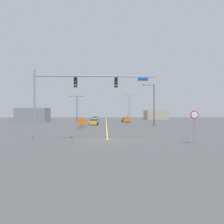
% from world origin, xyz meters
% --- Properties ---
extents(ground, '(171.58, 171.58, 0.00)m').
position_xyz_m(ground, '(0.00, 0.00, 0.00)').
color(ground, '#444447').
extents(road_centre_stripe, '(0.16, 95.32, 0.01)m').
position_xyz_m(road_centre_stripe, '(0.00, 47.66, 0.00)').
color(road_centre_stripe, yellow).
rests_on(road_centre_stripe, ground).
extents(traffic_signal_assembly, '(12.92, 0.44, 7.34)m').
position_xyz_m(traffic_signal_assembly, '(-3.40, -0.01, 5.44)').
color(traffic_signal_assembly, gray).
rests_on(traffic_signal_assembly, ground).
extents(stop_sign, '(0.76, 0.07, 3.07)m').
position_xyz_m(stop_sign, '(7.99, -2.99, 2.15)').
color(stop_sign, gray).
rests_on(stop_sign, ground).
extents(street_lamp_far_left, '(4.83, 0.24, 8.19)m').
position_xyz_m(street_lamp_far_left, '(-9.44, 43.17, 4.95)').
color(street_lamp_far_left, black).
rests_on(street_lamp_far_left, ground).
extents(street_lamp_near_left, '(2.32, 0.24, 9.13)m').
position_xyz_m(street_lamp_near_left, '(9.11, 58.13, 5.03)').
color(street_lamp_near_left, gray).
rests_on(street_lamp_near_left, ground).
extents(street_lamp_far_right, '(2.44, 0.24, 8.57)m').
position_xyz_m(street_lamp_far_right, '(9.44, 18.64, 4.76)').
color(street_lamp_far_right, black).
rests_on(street_lamp_far_right, ground).
extents(street_lamp_mid_right, '(4.27, 0.24, 9.83)m').
position_xyz_m(street_lamp_mid_right, '(9.47, 55.59, 5.76)').
color(street_lamp_mid_right, gray).
rests_on(street_lamp_mid_right, ground).
extents(construction_sign_median_far, '(1.15, 0.05, 1.76)m').
position_xyz_m(construction_sign_median_far, '(-4.54, 12.43, 1.09)').
color(construction_sign_median_far, orange).
rests_on(construction_sign_median_far, ground).
extents(construction_sign_right_shoulder, '(1.32, 0.20, 1.96)m').
position_xyz_m(construction_sign_right_shoulder, '(-4.36, 15.07, 1.22)').
color(construction_sign_right_shoulder, orange).
rests_on(construction_sign_right_shoulder, ground).
extents(construction_sign_median_near, '(1.37, 0.18, 1.98)m').
position_xyz_m(construction_sign_median_near, '(5.18, 27.51, 1.22)').
color(construction_sign_median_near, orange).
rests_on(construction_sign_median_near, ground).
extents(construction_sign_left_shoulder, '(1.29, 0.11, 1.90)m').
position_xyz_m(construction_sign_left_shoulder, '(-4.93, 18.68, 1.18)').
color(construction_sign_left_shoulder, orange).
rests_on(construction_sign_left_shoulder, ground).
extents(car_silver_passing, '(2.17, 4.04, 1.34)m').
position_xyz_m(car_silver_passing, '(-3.79, 48.12, 0.63)').
color(car_silver_passing, '#B7BABF').
rests_on(car_silver_passing, ground).
extents(car_orange_mid, '(2.22, 4.35, 1.33)m').
position_xyz_m(car_orange_mid, '(5.70, 36.42, 0.62)').
color(car_orange_mid, orange).
rests_on(car_orange_mid, ground).
extents(car_yellow_near, '(2.04, 3.98, 1.33)m').
position_xyz_m(car_yellow_near, '(-2.89, 24.38, 0.62)').
color(car_yellow_near, gold).
rests_on(car_yellow_near, ground).
extents(roadside_building_east, '(8.19, 8.41, 3.62)m').
position_xyz_m(roadside_building_east, '(20.07, 57.96, 1.81)').
color(roadside_building_east, '#B2A893').
rests_on(roadside_building_east, ground).
extents(roadside_building_west, '(8.62, 5.91, 4.10)m').
position_xyz_m(roadside_building_west, '(-21.46, 37.57, 2.05)').
color(roadside_building_west, gray).
rests_on(roadside_building_west, ground).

